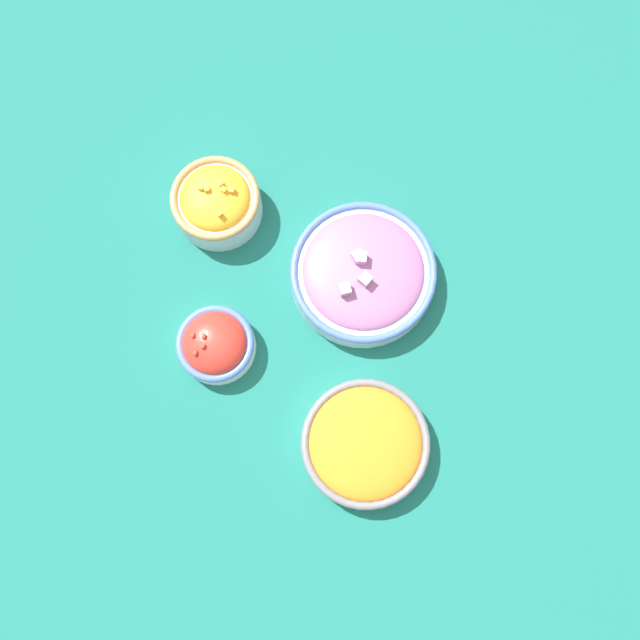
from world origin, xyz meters
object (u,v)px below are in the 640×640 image
(bowl_squash, at_px, (216,202))
(bowl_cherry_tomatoes, at_px, (216,344))
(bowl_carrots, at_px, (365,443))
(bowl_red_onion, at_px, (363,273))

(bowl_squash, xyz_separation_m, bowl_cherry_tomatoes, (-0.22, 0.01, -0.01))
(bowl_carrots, distance_m, bowl_cherry_tomatoes, 0.27)
(bowl_carrots, bearing_deg, bowl_cherry_tomatoes, 52.08)
(bowl_squash, height_order, bowl_cherry_tomatoes, bowl_squash)
(bowl_cherry_tomatoes, bearing_deg, bowl_carrots, -127.92)
(bowl_squash, distance_m, bowl_red_onion, 0.25)
(bowl_carrots, xyz_separation_m, bowl_cherry_tomatoes, (0.16, 0.21, -0.00))
(bowl_carrots, xyz_separation_m, bowl_squash, (0.39, 0.20, 0.01))
(bowl_carrots, height_order, bowl_cherry_tomatoes, bowl_cherry_tomatoes)
(bowl_squash, bearing_deg, bowl_cherry_tomatoes, 176.68)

